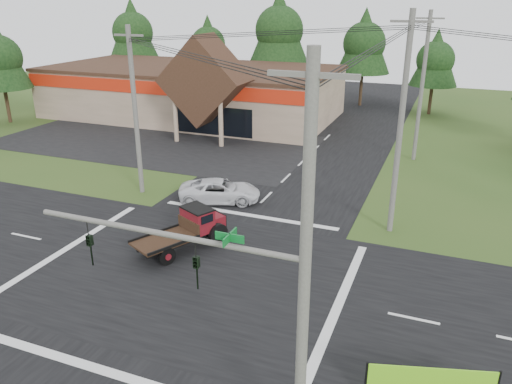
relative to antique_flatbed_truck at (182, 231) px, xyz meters
The scene contains 17 objects.
ground 2.57m from the antique_flatbed_truck, 51.25° to the right, with size 120.00×120.00×0.00m, color #2F4C1B.
road_ns 2.56m from the antique_flatbed_truck, 51.25° to the right, with size 12.00×120.00×0.02m, color black.
road_ew 2.56m from the antique_flatbed_truck, 51.25° to the right, with size 120.00×12.00×0.02m, color black.
parking_apron 21.28m from the antique_flatbed_truck, 126.12° to the left, with size 28.00×14.00×0.02m, color black.
cvs_building 31.22m from the antique_flatbed_truck, 117.17° to the left, with size 30.40×18.20×9.19m.
traffic_signal_mast 12.32m from the antique_flatbed_truck, 52.01° to the right, with size 8.12×0.24×7.00m.
utility_pole_nr 13.74m from the antique_flatbed_truck, 46.13° to the right, with size 2.00×0.30×11.00m.
utility_pole_nw 9.98m from the antique_flatbed_truck, 136.63° to the left, with size 2.00×0.30×10.50m.
utility_pole_ne 12.30m from the antique_flatbed_truck, 33.07° to the left, with size 2.00×0.30×11.50m.
utility_pole_n 22.77m from the antique_flatbed_truck, 64.85° to the left, with size 2.00×0.30×11.20m.
tree_row_a 48.17m from the antique_flatbed_truck, 126.78° to the left, with size 6.72×6.72×12.12m.
tree_row_b 44.60m from the antique_flatbed_truck, 114.76° to the left, with size 5.60×5.60×10.10m.
tree_row_c 40.82m from the antique_flatbed_truck, 102.29° to the left, with size 7.28×7.28×13.13m.
tree_row_d 40.69m from the antique_flatbed_truck, 87.90° to the left, with size 6.16×6.16×11.11m.
tree_row_e 39.64m from the antique_flatbed_truck, 76.06° to the left, with size 5.04×5.04×9.09m.
antique_flatbed_truck is the anchor object (origin of this frame).
white_pickup 6.66m from the antique_flatbed_truck, 98.93° to the left, with size 2.32×5.02×1.40m, color silver.
Camera 1 is at (10.29, -17.80, 11.88)m, focal length 35.00 mm.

